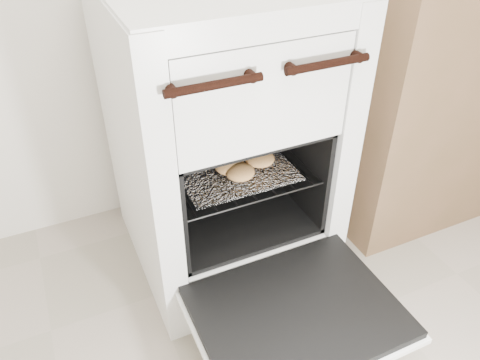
# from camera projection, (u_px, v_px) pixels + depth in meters

# --- Properties ---
(stove) EXTENTS (0.61, 0.68, 0.94)m
(stove) POSITION_uv_depth(u_px,v_px,m) (221.00, 142.00, 1.49)
(stove) COLOR silver
(stove) RESTS_ON ground
(oven_door) EXTENTS (0.55, 0.43, 0.04)m
(oven_door) POSITION_uv_depth(u_px,v_px,m) (297.00, 313.00, 1.26)
(oven_door) COLOR black
(oven_door) RESTS_ON stove
(oven_rack) EXTENTS (0.45, 0.43, 0.01)m
(oven_rack) POSITION_uv_depth(u_px,v_px,m) (229.00, 165.00, 1.47)
(oven_rack) COLOR black
(oven_rack) RESTS_ON stove
(foil_sheet) EXTENTS (0.35, 0.31, 0.01)m
(foil_sheet) POSITION_uv_depth(u_px,v_px,m) (232.00, 167.00, 1.45)
(foil_sheet) COLOR white
(foil_sheet) RESTS_ON oven_rack
(baked_rolls) EXTENTS (0.23, 0.29, 0.05)m
(baked_rolls) POSITION_uv_depth(u_px,v_px,m) (231.00, 154.00, 1.46)
(baked_rolls) COLOR tan
(baked_rolls) RESTS_ON foil_sheet
(counter) EXTENTS (0.97, 0.64, 0.97)m
(counter) POSITION_uv_depth(u_px,v_px,m) (435.00, 80.00, 1.84)
(counter) COLOR brown
(counter) RESTS_ON ground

